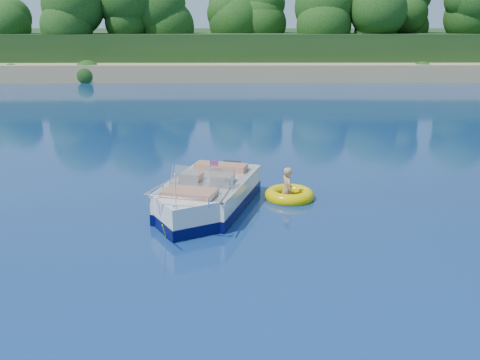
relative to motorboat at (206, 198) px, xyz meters
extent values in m
plane|color=#0B224E|center=(1.99, -1.34, -0.36)|extent=(160.00, 160.00, 0.00)
cube|color=#A08A5D|center=(1.99, 36.66, 0.14)|extent=(170.00, 8.00, 2.00)
cube|color=#163414|center=(1.99, 63.66, 0.64)|extent=(170.00, 56.00, 6.00)
cylinder|color=black|center=(-16.01, 39.16, 2.74)|extent=(0.44, 0.44, 3.20)
sphere|color=black|center=(-16.01, 39.16, 5.78)|extent=(5.28, 5.28, 5.28)
cylinder|color=black|center=(1.99, 40.66, 2.94)|extent=(0.44, 0.44, 3.60)
sphere|color=black|center=(1.99, 40.66, 6.36)|extent=(5.94, 5.94, 5.94)
cylinder|color=black|center=(21.99, 38.66, 2.44)|extent=(0.44, 0.44, 2.60)
sphere|color=black|center=(21.99, 38.66, 4.91)|extent=(4.29, 4.29, 4.29)
cube|color=silver|center=(0.11, 0.36, -0.06)|extent=(2.94, 4.13, 1.04)
cube|color=silver|center=(-0.39, -1.33, -0.06)|extent=(1.89, 1.89, 1.04)
cube|color=#040436|center=(0.11, 0.36, -0.21)|extent=(2.98, 4.18, 0.30)
cube|color=#040436|center=(-0.39, -1.33, -0.21)|extent=(1.93, 1.93, 0.30)
cube|color=tan|center=(0.19, 0.65, 0.23)|extent=(2.25, 2.95, 0.10)
cube|color=silver|center=(0.11, 0.36, 0.43)|extent=(2.98, 4.14, 0.06)
cube|color=black|center=(0.68, 2.32, -0.02)|extent=(0.62, 0.48, 0.89)
cube|color=#8C9EA5|center=(-0.51, -0.18, 0.71)|extent=(0.81, 0.55, 0.48)
cube|color=#8C9EA5|center=(0.34, -0.42, 0.71)|extent=(0.80, 0.37, 0.48)
cube|color=#AF6D51|center=(-0.39, 0.25, 0.46)|extent=(0.67, 0.67, 0.39)
cube|color=#AF6D51|center=(0.46, 0.00, 0.46)|extent=(0.67, 0.67, 0.39)
cube|color=#AF6D51|center=(0.38, 1.31, 0.46)|extent=(1.63, 0.95, 0.37)
cube|color=#AF6D51|center=(-0.34, -1.15, 0.44)|extent=(1.46, 1.08, 0.34)
cylinder|color=silver|center=(-0.60, -2.05, 0.87)|extent=(0.03, 0.03, 0.84)
cube|color=red|center=(0.25, -0.40, 1.11)|extent=(0.21, 0.08, 0.14)
cube|color=silver|center=(-0.61, -2.10, 0.48)|extent=(0.11, 0.08, 0.05)
cylinder|color=yellow|center=(-0.85, -2.39, -0.02)|extent=(0.09, 1.06, 0.75)
torus|color=#E4C401|center=(2.42, 1.05, -0.27)|extent=(1.48, 1.48, 0.39)
torus|color=red|center=(2.42, 1.05, -0.25)|extent=(1.22, 1.22, 0.13)
imported|color=tan|center=(2.33, 1.06, -0.36)|extent=(0.59, 0.84, 1.51)
camera|label=1|loc=(0.79, -13.98, 4.65)|focal=40.00mm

